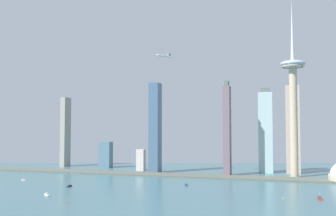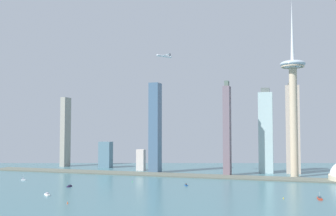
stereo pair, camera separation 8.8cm
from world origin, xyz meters
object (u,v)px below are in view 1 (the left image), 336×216
at_px(skyscraper_3, 155,128).
at_px(boat_6, 69,186).
at_px(channel_buoy_0, 132,181).
at_px(channel_buoy_1, 68,203).
at_px(observation_tower, 293,90).
at_px(skyscraper_6, 227,130).
at_px(boat_5, 23,179).
at_px(skyscraper_5, 266,132).
at_px(skyscraper_4, 65,132).
at_px(skyscraper_2, 141,160).
at_px(channel_buoy_2, 283,198).
at_px(airplane, 164,56).
at_px(boat_7, 320,198).
at_px(skyscraper_7, 293,129).
at_px(boat_4, 186,185).
at_px(skyscraper_0, 106,155).
at_px(boat_0, 47,194).

height_order(skyscraper_3, boat_6, skyscraper_3).
bearing_deg(channel_buoy_0, channel_buoy_1, -89.77).
xyz_separation_m(channel_buoy_0, channel_buoy_1, (0.80, -197.04, 0.45)).
height_order(observation_tower, skyscraper_6, observation_tower).
relative_size(skyscraper_6, boat_5, 16.36).
distance_m(observation_tower, skyscraper_5, 108.56).
relative_size(observation_tower, skyscraper_4, 2.03).
xyz_separation_m(skyscraper_2, channel_buoy_0, (51.84, -170.86, -21.03)).
xyz_separation_m(skyscraper_3, channel_buoy_1, (10.86, -339.23, -88.53)).
bearing_deg(channel_buoy_2, airplane, 138.98).
xyz_separation_m(skyscraper_6, boat_7, (147.75, -213.82, -84.74)).
bearing_deg(boat_6, boat_5, -121.49).
xyz_separation_m(skyscraper_6, channel_buoy_0, (-135.91, -136.50, -85.00)).
distance_m(skyscraper_7, boat_6, 440.31).
bearing_deg(boat_5, skyscraper_4, 81.02).
bearing_deg(boat_4, boat_5, 64.78).
bearing_deg(skyscraper_0, skyscraper_3, -23.67).
relative_size(skyscraper_2, skyscraper_3, 0.24).
xyz_separation_m(skyscraper_4, boat_6, (185.35, -282.17, -79.62)).
distance_m(boat_4, boat_7, 197.54).
relative_size(skyscraper_7, channel_buoy_2, 70.94).
bearing_deg(skyscraper_3, skyscraper_2, 145.55).
bearing_deg(boat_5, skyscraper_2, 32.39).
relative_size(boat_6, channel_buoy_1, 4.64).
bearing_deg(skyscraper_4, skyscraper_2, -9.28).
bearing_deg(skyscraper_5, boat_5, -148.00).
height_order(boat_5, channel_buoy_2, boat_5).
xyz_separation_m(skyscraper_5, boat_6, (-273.03, -280.52, -80.84)).
xyz_separation_m(skyscraper_0, skyscraper_2, (98.54, -32.85, -7.20)).
bearing_deg(observation_tower, channel_buoy_0, -150.19).
height_order(boat_5, channel_buoy_0, boat_5).
height_order(skyscraper_7, boat_5, skyscraper_7).
bearing_deg(airplane, boat_0, 17.98).
xyz_separation_m(skyscraper_5, channel_buoy_0, (-202.90, -202.49, -80.91)).
bearing_deg(skyscraper_0, boat_6, -74.10).
xyz_separation_m(channel_buoy_0, channel_buoy_2, (240.52, -88.62, 0.24)).
xyz_separation_m(skyscraper_5, channel_buoy_1, (-202.10, -399.53, -80.46)).
distance_m(skyscraper_3, skyscraper_4, 253.28).
distance_m(skyscraper_4, skyscraper_5, 458.38).
height_order(skyscraper_2, boat_7, skyscraper_2).
height_order(skyscraper_2, channel_buoy_0, skyscraper_2).
bearing_deg(boat_7, skyscraper_2, -129.51).
bearing_deg(skyscraper_7, skyscraper_0, -179.63).
xyz_separation_m(skyscraper_5, boat_4, (-106.96, -218.30, -80.66)).
height_order(skyscraper_2, airplane, airplane).
height_order(skyscraper_2, channel_buoy_2, skyscraper_2).
height_order(observation_tower, boat_4, observation_tower).
distance_m(boat_0, airplane, 349.93).
bearing_deg(skyscraper_3, channel_buoy_0, -85.95).
bearing_deg(channel_buoy_2, skyscraper_5, 97.36).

